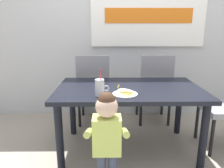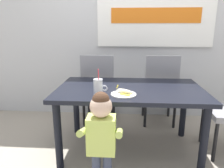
# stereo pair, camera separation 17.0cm
# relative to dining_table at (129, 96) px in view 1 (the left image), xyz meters

# --- Properties ---
(ground_plane) EXTENTS (24.00, 24.00, 0.00)m
(ground_plane) POSITION_rel_dining_table_xyz_m (0.00, 0.00, -0.61)
(ground_plane) COLOR #9E9384
(back_wall) EXTENTS (6.40, 0.17, 2.90)m
(back_wall) POSITION_rel_dining_table_xyz_m (0.01, 1.05, 0.84)
(back_wall) COLOR silver
(back_wall) RESTS_ON ground
(dining_table) EXTENTS (1.47, 0.88, 0.70)m
(dining_table) POSITION_rel_dining_table_xyz_m (0.00, 0.00, 0.00)
(dining_table) COLOR black
(dining_table) RESTS_ON ground
(dining_chair_left) EXTENTS (0.44, 0.44, 0.96)m
(dining_chair_left) POSITION_rel_dining_table_xyz_m (-0.41, 0.66, -0.07)
(dining_chair_left) COLOR gray
(dining_chair_left) RESTS_ON ground
(dining_chair_right) EXTENTS (0.44, 0.44, 0.96)m
(dining_chair_right) POSITION_rel_dining_table_xyz_m (0.41, 0.67, -0.07)
(dining_chair_right) COLOR gray
(dining_chair_right) RESTS_ON ground
(toddler_standing) EXTENTS (0.33, 0.24, 0.84)m
(toddler_standing) POSITION_rel_dining_table_xyz_m (-0.22, -0.60, -0.09)
(toddler_standing) COLOR #3F4760
(toddler_standing) RESTS_ON ground
(milk_cup) EXTENTS (0.13, 0.08, 0.25)m
(milk_cup) POSITION_rel_dining_table_xyz_m (-0.29, -0.27, 0.16)
(milk_cup) COLOR silver
(milk_cup) RESTS_ON dining_table
(snack_plate) EXTENTS (0.23, 0.23, 0.01)m
(snack_plate) POSITION_rel_dining_table_xyz_m (-0.06, -0.24, 0.10)
(snack_plate) COLOR white
(snack_plate) RESTS_ON dining_table
(peeled_banana) EXTENTS (0.17, 0.15, 0.07)m
(peeled_banana) POSITION_rel_dining_table_xyz_m (-0.05, -0.23, 0.12)
(peeled_banana) COLOR #F4EAC6
(peeled_banana) RESTS_ON snack_plate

